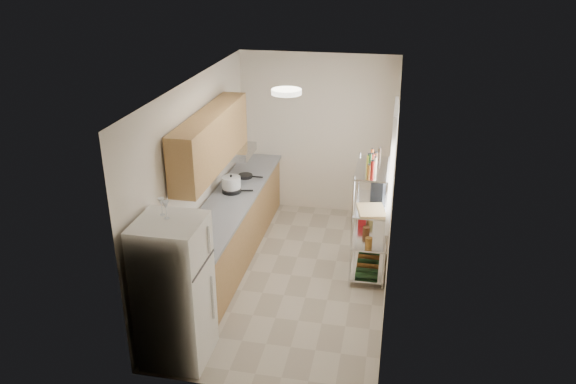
% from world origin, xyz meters
% --- Properties ---
extents(room, '(2.52, 4.42, 2.62)m').
position_xyz_m(room, '(0.00, 0.00, 1.30)').
color(room, '#B0A48F').
rests_on(room, ground).
extents(counter_run, '(0.63, 3.51, 0.90)m').
position_xyz_m(counter_run, '(-0.92, 0.44, 0.45)').
color(counter_run, '#AA7B48').
rests_on(counter_run, ground).
extents(upper_cabinets, '(0.33, 2.20, 0.72)m').
position_xyz_m(upper_cabinets, '(-1.05, 0.10, 1.81)').
color(upper_cabinets, '#AA7B48').
rests_on(upper_cabinets, room).
extents(range_hood, '(0.50, 0.60, 0.12)m').
position_xyz_m(range_hood, '(-1.00, 0.90, 1.39)').
color(range_hood, '#B7BABC').
rests_on(range_hood, room).
extents(window, '(0.06, 1.00, 1.46)m').
position_xyz_m(window, '(1.23, 0.35, 1.55)').
color(window, white).
rests_on(window, room).
extents(bakers_rack, '(0.45, 0.90, 1.73)m').
position_xyz_m(bakers_rack, '(1.00, 0.30, 1.11)').
color(bakers_rack, silver).
rests_on(bakers_rack, ground).
extents(ceiling_dome, '(0.34, 0.34, 0.05)m').
position_xyz_m(ceiling_dome, '(0.00, -0.30, 2.57)').
color(ceiling_dome, white).
rests_on(ceiling_dome, room).
extents(refrigerator, '(0.66, 0.66, 1.60)m').
position_xyz_m(refrigerator, '(-0.87, -1.82, 0.80)').
color(refrigerator, white).
rests_on(refrigerator, ground).
extents(wine_glass_a, '(0.07, 0.07, 0.18)m').
position_xyz_m(wine_glass_a, '(-0.91, -1.76, 1.70)').
color(wine_glass_a, silver).
rests_on(wine_glass_a, refrigerator).
extents(wine_glass_b, '(0.06, 0.06, 0.18)m').
position_xyz_m(wine_glass_b, '(-0.98, -1.69, 1.69)').
color(wine_glass_b, silver).
rests_on(wine_glass_b, refrigerator).
extents(rice_cooker, '(0.26, 0.26, 0.21)m').
position_xyz_m(rice_cooker, '(-0.97, 0.60, 1.01)').
color(rice_cooker, white).
rests_on(rice_cooker, counter_run).
extents(frying_pan_large, '(0.32, 0.32, 0.05)m').
position_xyz_m(frying_pan_large, '(-0.96, 0.56, 0.92)').
color(frying_pan_large, black).
rests_on(frying_pan_large, counter_run).
extents(frying_pan_small, '(0.22, 0.22, 0.04)m').
position_xyz_m(frying_pan_small, '(-0.92, 1.14, 0.92)').
color(frying_pan_small, black).
rests_on(frying_pan_small, counter_run).
extents(cutting_board, '(0.41, 0.48, 0.03)m').
position_xyz_m(cutting_board, '(1.01, 0.07, 1.03)').
color(cutting_board, tan).
rests_on(cutting_board, bakers_rack).
extents(espresso_machine, '(0.20, 0.27, 0.29)m').
position_xyz_m(espresso_machine, '(1.07, 0.63, 1.16)').
color(espresso_machine, black).
rests_on(espresso_machine, bakers_rack).
extents(storage_bag, '(0.12, 0.16, 0.17)m').
position_xyz_m(storage_bag, '(0.88, 0.61, 0.65)').
color(storage_bag, red).
rests_on(storage_bag, bakers_rack).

